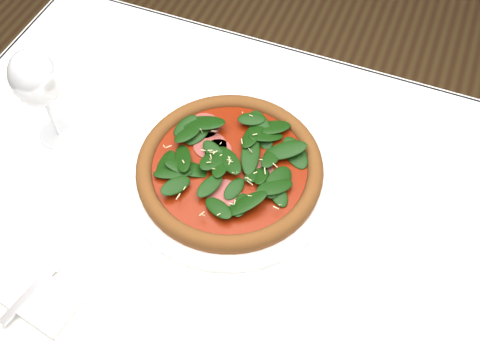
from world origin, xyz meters
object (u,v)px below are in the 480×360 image
at_px(pizza, 230,166).
at_px(wine_glass, 36,81).
at_px(plate, 230,173).
at_px(napkin, 32,294).

xyz_separation_m(pizza, wine_glass, (-0.34, -0.03, 0.12)).
relative_size(plate, pizza, 0.91).
xyz_separation_m(plate, pizza, (0.00, 0.00, 0.02)).
bearing_deg(pizza, plate, -90.00).
xyz_separation_m(wine_glass, napkin, (0.14, -0.30, -0.14)).
height_order(pizza, napkin, pizza).
xyz_separation_m(plate, napkin, (-0.20, -0.33, -0.00)).
relative_size(plate, napkin, 2.48).
height_order(wine_glass, napkin, wine_glass).
height_order(plate, pizza, pizza).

